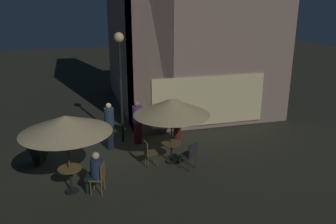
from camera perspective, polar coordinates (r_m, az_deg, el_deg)
name	(u,v)px	position (r m, az deg, el deg)	size (l,w,h in m)	color
ground_plane	(100,147)	(13.46, -11.00, -5.66)	(60.00, 60.00, 0.00)	#2B2C22
cafe_building	(166,17)	(16.56, -0.39, 15.27)	(7.05, 8.81, 9.14)	gray
street_lamp_near_corner	(120,63)	(13.03, -7.85, 7.97)	(0.37, 0.37, 4.19)	black
menu_sandwich_board	(40,152)	(12.49, -20.20, -6.13)	(0.79, 0.74, 0.87)	black
cafe_table_0	(172,149)	(11.86, 0.59, -5.97)	(0.68, 0.68, 0.72)	black
cafe_table_1	(70,175)	(10.46, -15.62, -9.90)	(0.68, 0.68, 0.76)	black
patio_umbrella_0	(172,107)	(11.35, 0.61, 0.86)	(2.51, 2.51, 2.25)	black
patio_umbrella_1	(66,124)	(9.86, -16.35, -1.93)	(2.51, 2.51, 2.32)	black
cafe_chair_0	(148,151)	(11.58, -3.21, -6.36)	(0.43, 0.43, 0.89)	#503F24
cafe_chair_1	(190,153)	(11.39, 3.67, -6.73)	(0.60, 0.60, 0.92)	black
cafe_chair_2	(100,176)	(10.19, -11.02, -10.13)	(0.50, 0.50, 0.93)	brown
patron_seated_0	(95,170)	(10.16, -11.83, -9.27)	(0.53, 0.45, 1.28)	black
patron_standing_1	(110,126)	(12.97, -9.49, -2.28)	(0.36, 0.36, 1.76)	black
patron_standing_2	(177,120)	(13.48, 1.51, -1.31)	(0.35, 0.35, 1.73)	#521B14
patron_standing_3	(138,122)	(13.38, -4.98, -1.69)	(0.38, 0.38, 1.67)	#4F1117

